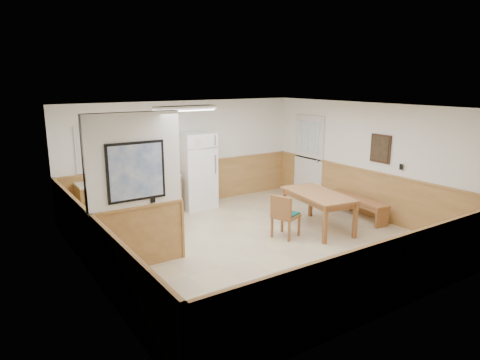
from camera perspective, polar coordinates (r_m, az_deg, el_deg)
ground at (r=8.14m, az=2.40°, el=-8.21°), size 6.00×6.00×0.00m
ceiling at (r=7.59m, az=2.59°, el=9.65°), size 6.00×6.00×0.02m
back_wall at (r=10.30m, az=-7.38°, el=3.49°), size 6.00×0.02×2.50m
right_wall at (r=9.80m, az=16.85°, el=2.54°), size 0.02×6.00×2.50m
left_wall at (r=6.52m, az=-19.39°, el=-2.85°), size 0.02×6.00×2.50m
wainscot_back at (r=10.43m, az=-7.21°, el=-0.58°), size 6.00×0.04×1.00m
wainscot_right at (r=9.95m, az=16.49°, el=-1.72°), size 0.04×6.00×1.00m
wainscot_left at (r=6.77m, az=-18.73°, el=-8.95°), size 0.04×6.00×1.00m
partition_wall at (r=6.91m, az=-13.77°, el=-1.74°), size 1.50×0.20×2.50m
kitchen_counter at (r=9.71m, az=-12.80°, el=-2.09°), size 2.20×0.61×1.00m
exterior_door at (r=11.10m, az=9.13°, el=3.10°), size 0.07×1.02×2.15m
kitchen_window at (r=9.51m, az=-18.81°, el=3.92°), size 0.80×0.04×1.00m
wall_painting at (r=9.54m, az=18.21°, el=3.99°), size 0.04×0.50×0.60m
fluorescent_fixture at (r=8.29m, az=-7.36°, el=9.48°), size 1.20×0.30×0.09m
refrigerator at (r=10.09m, az=-5.86°, el=1.26°), size 0.80×0.73×1.79m
dining_table at (r=8.76m, az=10.34°, el=-2.34°), size 1.05×1.73×0.75m
dining_bench at (r=9.76m, az=15.32°, el=-2.87°), size 0.53×1.63×0.45m
dining_chair at (r=8.20m, az=5.83°, el=-4.43°), size 0.72×0.60×0.85m
fire_extinguisher at (r=9.79m, az=-9.15°, el=2.12°), size 0.15×0.15×0.49m
soap_bottle at (r=9.33m, az=-18.43°, el=0.40°), size 0.09×0.09×0.22m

